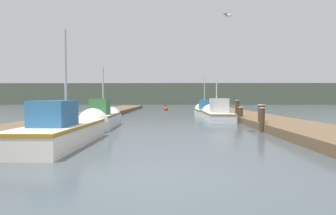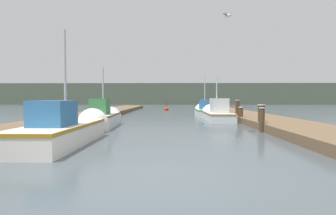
% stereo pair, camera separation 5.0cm
% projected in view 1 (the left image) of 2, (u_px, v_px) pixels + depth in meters
% --- Properties ---
extents(ground_plane, '(200.00, 200.00, 0.00)m').
position_uv_depth(ground_plane, '(157.00, 180.00, 4.87)').
color(ground_plane, '#424C51').
extents(dock_left, '(2.99, 40.00, 0.36)m').
position_uv_depth(dock_left, '(96.00, 115.00, 20.94)').
color(dock_left, brown).
rests_on(dock_left, ground_plane).
extents(dock_right, '(2.99, 40.00, 0.36)m').
position_uv_depth(dock_right, '(242.00, 115.00, 20.76)').
color(dock_right, brown).
rests_on(dock_right, ground_plane).
extents(distant_shore_ridge, '(120.00, 16.00, 4.88)m').
position_uv_depth(distant_shore_ridge, '(171.00, 94.00, 67.21)').
color(distant_shore_ridge, '#4C5647').
rests_on(distant_shore_ridge, ground_plane).
extents(fishing_boat_0, '(1.59, 5.45, 4.15)m').
position_uv_depth(fishing_boat_0, '(69.00, 129.00, 8.94)').
color(fishing_boat_0, silver).
rests_on(fishing_boat_0, ground_plane).
extents(fishing_boat_1, '(1.54, 4.37, 3.43)m').
position_uv_depth(fishing_boat_1, '(104.00, 117.00, 13.97)').
color(fishing_boat_1, silver).
rests_on(fishing_boat_1, ground_plane).
extents(fishing_boat_2, '(1.59, 5.53, 3.42)m').
position_uv_depth(fishing_boat_2, '(216.00, 113.00, 18.23)').
color(fishing_boat_2, silver).
rests_on(fishing_boat_2, ground_plane).
extents(fishing_boat_3, '(1.58, 4.76, 3.92)m').
position_uv_depth(fishing_boat_3, '(204.00, 110.00, 23.28)').
color(fishing_boat_3, silver).
rests_on(fishing_boat_3, ground_plane).
extents(mooring_piling_0, '(0.30, 0.30, 0.96)m').
position_uv_depth(mooring_piling_0, '(241.00, 115.00, 16.17)').
color(mooring_piling_0, '#473523').
rests_on(mooring_piling_0, ground_plane).
extents(mooring_piling_1, '(0.29, 0.29, 1.39)m').
position_uv_depth(mooring_piling_1, '(237.00, 110.00, 17.18)').
color(mooring_piling_1, '#473523').
rests_on(mooring_piling_1, ground_plane).
extents(mooring_piling_2, '(0.25, 0.25, 1.10)m').
position_uv_depth(mooring_piling_2, '(262.00, 120.00, 11.68)').
color(mooring_piling_2, '#473523').
rests_on(mooring_piling_2, ground_plane).
extents(mooring_piling_3, '(0.36, 0.36, 1.20)m').
position_uv_depth(mooring_piling_3, '(261.00, 117.00, 12.63)').
color(mooring_piling_3, '#473523').
rests_on(mooring_piling_3, ground_plane).
extents(channel_buoy, '(0.52, 0.52, 1.02)m').
position_uv_depth(channel_buoy, '(166.00, 109.00, 32.24)').
color(channel_buoy, red).
rests_on(channel_buoy, ground_plane).
extents(seagull_lead, '(0.46, 0.48, 0.12)m').
position_uv_depth(seagull_lead, '(228.00, 16.00, 10.78)').
color(seagull_lead, white).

